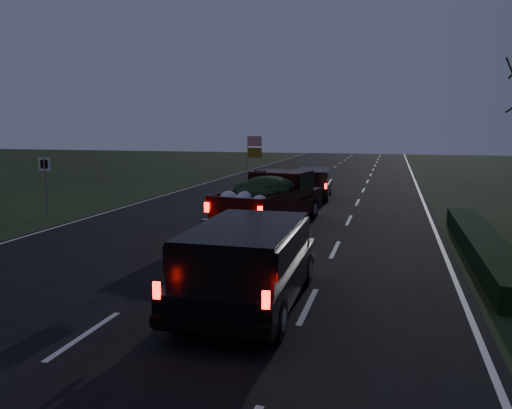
% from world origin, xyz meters
% --- Properties ---
extents(ground, '(120.00, 120.00, 0.00)m').
position_xyz_m(ground, '(0.00, 0.00, 0.00)').
color(ground, black).
rests_on(ground, ground).
extents(road_asphalt, '(14.00, 120.00, 0.02)m').
position_xyz_m(road_asphalt, '(0.00, 0.00, 0.01)').
color(road_asphalt, black).
rests_on(road_asphalt, ground).
extents(hedge_row, '(1.00, 10.00, 0.60)m').
position_xyz_m(hedge_row, '(7.80, 3.00, 0.30)').
color(hedge_row, black).
rests_on(hedge_row, ground).
extents(route_sign, '(0.55, 0.08, 2.50)m').
position_xyz_m(route_sign, '(-8.50, 5.00, 1.66)').
color(route_sign, gray).
rests_on(route_sign, ground).
extents(pickup_truck, '(3.21, 6.02, 3.00)m').
position_xyz_m(pickup_truck, '(0.80, 5.83, 1.12)').
color(pickup_truck, black).
rests_on(pickup_truck, ground).
extents(lead_suv, '(2.08, 4.42, 1.24)m').
position_xyz_m(lead_suv, '(1.20, 13.39, 0.94)').
color(lead_suv, black).
rests_on(lead_suv, ground).
extents(rear_suv, '(2.33, 4.95, 1.42)m').
position_xyz_m(rear_suv, '(2.40, -2.83, 1.07)').
color(rear_suv, black).
rests_on(rear_suv, ground).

